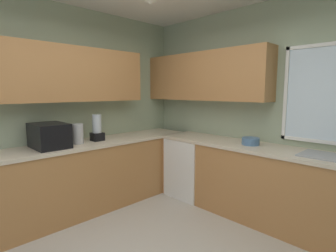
# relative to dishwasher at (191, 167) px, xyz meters

# --- Properties ---
(room_shell) EXTENTS (4.01, 4.08, 2.77)m
(room_shell) POSITION_rel_dishwasher_xyz_m (0.61, -1.13, 1.38)
(room_shell) COLOR #9EAD8E
(room_shell) RESTS_ON ground_plane
(counter_run_left) EXTENTS (0.65, 3.69, 0.92)m
(counter_run_left) POSITION_rel_dishwasher_xyz_m (-0.66, -1.64, 0.02)
(counter_run_left) COLOR #AD7542
(counter_run_left) RESTS_ON ground_plane
(counter_run_back) EXTENTS (3.10, 0.65, 0.92)m
(counter_run_back) POSITION_rel_dishwasher_xyz_m (1.18, 0.03, 0.02)
(counter_run_back) COLOR #AD7542
(counter_run_back) RESTS_ON ground_plane
(dishwasher) EXTENTS (0.60, 0.60, 0.87)m
(dishwasher) POSITION_rel_dishwasher_xyz_m (0.00, 0.00, 0.00)
(dishwasher) COLOR white
(dishwasher) RESTS_ON ground_plane
(microwave) EXTENTS (0.48, 0.36, 0.29)m
(microwave) POSITION_rel_dishwasher_xyz_m (-0.66, -1.83, 0.63)
(microwave) COLOR black
(microwave) RESTS_ON counter_run_left
(kettle) EXTENTS (0.13, 0.13, 0.26)m
(kettle) POSITION_rel_dishwasher_xyz_m (-0.64, -1.49, 0.61)
(kettle) COLOR #B7B7BC
(kettle) RESTS_ON counter_run_left
(bowl) EXTENTS (0.22, 0.22, 0.09)m
(bowl) POSITION_rel_dishwasher_xyz_m (0.94, 0.03, 0.53)
(bowl) COLOR #4C7099
(bowl) RESTS_ON counter_run_back
(blender_appliance) EXTENTS (0.15, 0.15, 0.36)m
(blender_appliance) POSITION_rel_dishwasher_xyz_m (-0.66, -1.20, 0.64)
(blender_appliance) COLOR black
(blender_appliance) RESTS_ON counter_run_left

